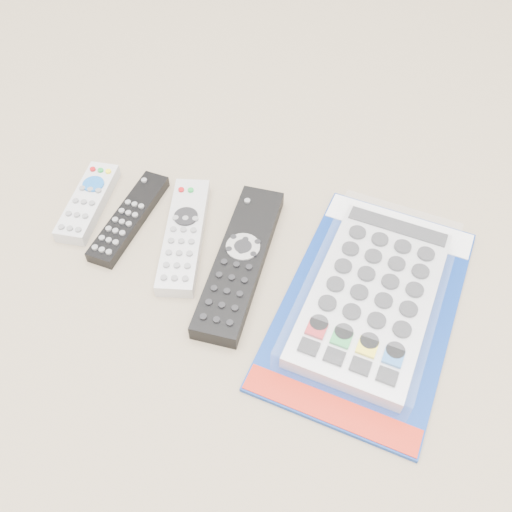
% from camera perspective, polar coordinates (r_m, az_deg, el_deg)
% --- Properties ---
extents(remote_small_grey, '(0.05, 0.16, 0.02)m').
position_cam_1_polar(remote_small_grey, '(0.90, -16.45, 5.21)').
color(remote_small_grey, '#B4B4B7').
rests_on(remote_small_grey, ground).
extents(remote_slim_black, '(0.06, 0.18, 0.02)m').
position_cam_1_polar(remote_slim_black, '(0.87, -12.57, 3.74)').
color(remote_slim_black, black).
rests_on(remote_slim_black, ground).
extents(remote_silver_dvd, '(0.09, 0.21, 0.02)m').
position_cam_1_polar(remote_silver_dvd, '(0.83, -7.20, 2.11)').
color(remote_silver_dvd, silver).
rests_on(remote_silver_dvd, ground).
extents(remote_large_black, '(0.07, 0.26, 0.03)m').
position_cam_1_polar(remote_large_black, '(0.79, -1.59, -0.47)').
color(remote_large_black, black).
rests_on(remote_large_black, ground).
extents(jumbo_remote_packaged, '(0.27, 0.39, 0.05)m').
position_cam_1_polar(jumbo_remote_packaged, '(0.76, 11.54, -3.87)').
color(jumbo_remote_packaged, navy).
rests_on(jumbo_remote_packaged, ground).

